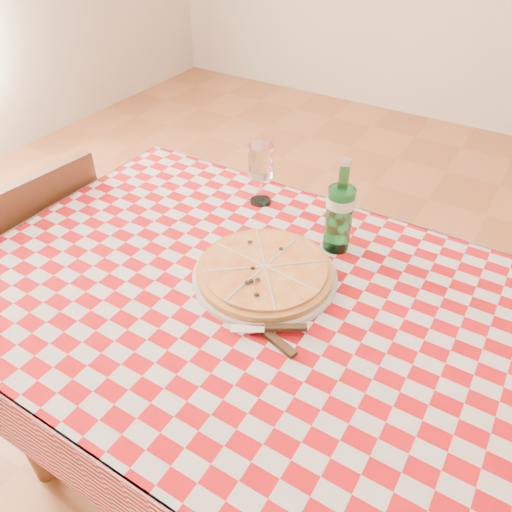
{
  "coord_description": "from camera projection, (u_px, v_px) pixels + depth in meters",
  "views": [
    {
      "loc": [
        0.43,
        -0.67,
        1.5
      ],
      "look_at": [
        -0.02,
        0.06,
        0.82
      ],
      "focal_mm": 35.0,
      "sensor_mm": 36.0,
      "label": 1
    }
  ],
  "objects": [
    {
      "name": "dining_table",
      "position": [
        250.0,
        326.0,
        1.15
      ],
      "size": [
        1.2,
        0.8,
        0.75
      ],
      "color": "brown",
      "rests_on": "ground"
    },
    {
      "name": "tablecloth",
      "position": [
        249.0,
        296.0,
        1.09
      ],
      "size": [
        1.3,
        0.9,
        0.01
      ],
      "primitive_type": "cube",
      "color": "#B00A11",
      "rests_on": "dining_table"
    },
    {
      "name": "chair_far",
      "position": [
        44.0,
        267.0,
        1.6
      ],
      "size": [
        0.41,
        0.41,
        0.84
      ],
      "rotation": [
        0.0,
        0.0,
        3.05
      ],
      "color": "brown",
      "rests_on": "ground"
    },
    {
      "name": "pizza_plate",
      "position": [
        265.0,
        271.0,
        1.12
      ],
      "size": [
        0.36,
        0.36,
        0.04
      ],
      "primitive_type": null,
      "rotation": [
        0.0,
        0.0,
        -0.09
      ],
      "color": "gold",
      "rests_on": "tablecloth"
    },
    {
      "name": "water_bottle",
      "position": [
        340.0,
        206.0,
        1.15
      ],
      "size": [
        0.08,
        0.08,
        0.24
      ],
      "primitive_type": null,
      "rotation": [
        0.0,
        0.0,
        -0.24
      ],
      "color": "#19672B",
      "rests_on": "tablecloth"
    },
    {
      "name": "wine_glass",
      "position": [
        261.0,
        175.0,
        1.33
      ],
      "size": [
        0.08,
        0.08,
        0.17
      ],
      "primitive_type": null,
      "rotation": [
        0.0,
        0.0,
        0.34
      ],
      "color": "white",
      "rests_on": "tablecloth"
    },
    {
      "name": "cutlery",
      "position": [
        264.0,
        329.0,
        0.99
      ],
      "size": [
        0.25,
        0.22,
        0.02
      ],
      "primitive_type": null,
      "rotation": [
        0.0,
        0.0,
        0.2
      ],
      "color": "silver",
      "rests_on": "tablecloth"
    }
  ]
}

